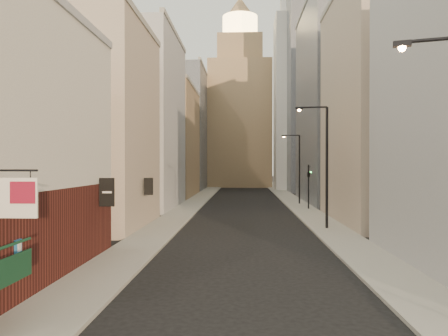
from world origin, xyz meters
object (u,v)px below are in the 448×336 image
streetlamp_mid (324,159)px  traffic_light_right (309,176)px  streetlamp_far (298,165)px  clock_tower (240,110)px  white_tower (295,96)px

streetlamp_mid → traffic_light_right: 14.85m
streetlamp_far → streetlamp_mid: bearing=-88.4°
clock_tower → streetlamp_mid: bearing=-84.0°
clock_tower → traffic_light_right: bearing=-81.2°
white_tower → traffic_light_right: (-2.93, -37.89, -14.88)m
streetlamp_mid → traffic_light_right: bearing=92.3°
traffic_light_right → white_tower: bearing=-88.1°
clock_tower → traffic_light_right: 54.32m
streetlamp_far → traffic_light_right: 6.51m
clock_tower → streetlamp_mid: (7.05, -66.60, -12.18)m
clock_tower → white_tower: size_ratio=1.08×
traffic_light_right → clock_tower: bearing=-74.8°
streetlamp_mid → streetlamp_far: 21.09m
clock_tower → streetlamp_far: bearing=-80.5°
white_tower → traffic_light_right: white_tower is taller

